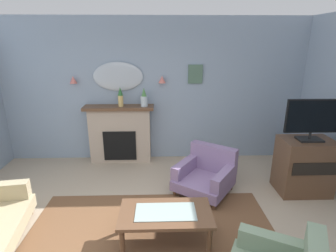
% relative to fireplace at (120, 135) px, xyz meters
% --- Properties ---
extents(wall_back, '(6.95, 0.10, 2.82)m').
position_rel_fireplace_xyz_m(wall_back, '(0.69, 0.22, 0.84)').
color(wall_back, '#8C9EB2').
rests_on(wall_back, ground).
extents(patterned_rug, '(3.20, 2.40, 0.01)m').
position_rel_fireplace_xyz_m(patterned_rug, '(0.69, -2.53, -0.56)').
color(patterned_rug, brown).
rests_on(patterned_rug, ground).
extents(fireplace, '(1.36, 0.36, 1.16)m').
position_rel_fireplace_xyz_m(fireplace, '(0.00, 0.00, 0.00)').
color(fireplace, tan).
rests_on(fireplace, ground).
extents(mantel_vase_centre, '(0.10, 0.10, 0.37)m').
position_rel_fireplace_xyz_m(mantel_vase_centre, '(0.05, -0.03, 0.78)').
color(mantel_vase_centre, tan).
rests_on(mantel_vase_centre, fireplace).
extents(mantel_vase_left, '(0.14, 0.14, 0.36)m').
position_rel_fireplace_xyz_m(mantel_vase_left, '(0.50, -0.03, 0.74)').
color(mantel_vase_left, silver).
rests_on(mantel_vase_left, fireplace).
extents(wall_mirror, '(0.96, 0.06, 0.56)m').
position_rel_fireplace_xyz_m(wall_mirror, '(0.00, 0.14, 1.14)').
color(wall_mirror, '#B2BCC6').
extents(wall_sconce_left, '(0.14, 0.14, 0.14)m').
position_rel_fireplace_xyz_m(wall_sconce_left, '(-0.85, 0.09, 1.09)').
color(wall_sconce_left, '#D17066').
extents(wall_sconce_right, '(0.14, 0.14, 0.14)m').
position_rel_fireplace_xyz_m(wall_sconce_right, '(0.85, 0.09, 1.09)').
color(wall_sconce_right, '#D17066').
extents(framed_picture, '(0.28, 0.03, 0.36)m').
position_rel_fireplace_xyz_m(framed_picture, '(1.50, 0.15, 1.18)').
color(framed_picture, '#4C6B56').
extents(coffee_table, '(1.10, 0.60, 0.45)m').
position_rel_fireplace_xyz_m(coffee_table, '(0.86, -2.39, -0.19)').
color(coffee_table, brown).
rests_on(coffee_table, ground).
extents(armchair_near_fireplace, '(1.13, 1.13, 0.71)m').
position_rel_fireplace_xyz_m(armchair_near_fireplace, '(1.56, -1.19, -0.27)').
color(armchair_near_fireplace, gray).
rests_on(armchair_near_fireplace, ground).
extents(tv_cabinet, '(0.80, 0.57, 0.90)m').
position_rel_fireplace_xyz_m(tv_cabinet, '(3.11, -1.26, -0.12)').
color(tv_cabinet, brown).
rests_on(tv_cabinet, ground).
extents(tv_flatscreen, '(0.84, 0.24, 0.65)m').
position_rel_fireplace_xyz_m(tv_flatscreen, '(3.11, -1.28, 0.68)').
color(tv_flatscreen, black).
rests_on(tv_flatscreen, tv_cabinet).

